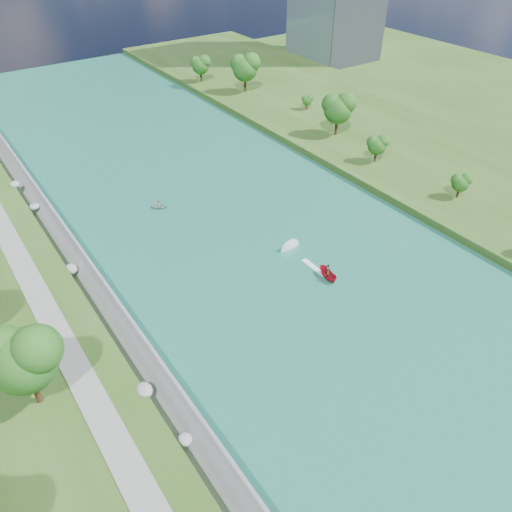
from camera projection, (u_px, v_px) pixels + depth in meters
ground at (346, 322)px, 66.25m from camera, size 260.00×260.00×0.00m
river_water at (259, 249)px, 79.34m from camera, size 55.00×240.00×0.10m
berm_east at (458, 164)px, 101.60m from camera, size 44.00×240.00×1.50m
riprap_bank at (105, 309)px, 65.61m from camera, size 4.69×236.00×4.46m
riverside_path at (48, 314)px, 62.36m from camera, size 3.00×200.00×0.10m
trees_east at (328, 112)px, 109.64m from camera, size 14.46×138.70×11.77m
motorboat at (319, 268)px, 74.31m from camera, size 3.60×18.76×2.06m
raft at (159, 206)px, 89.08m from camera, size 3.53×3.46×1.49m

